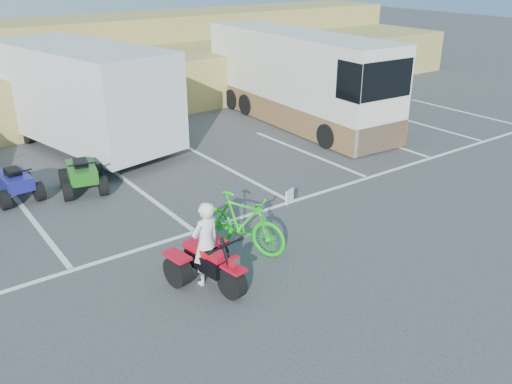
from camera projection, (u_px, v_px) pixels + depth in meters
ground at (261, 281)px, 9.98m from camera, size 100.00×100.00×0.00m
parking_stripes at (192, 197)px, 13.47m from camera, size 28.00×5.16×0.01m
grass_embankment at (23, 73)px, 20.93m from camera, size 40.00×8.50×3.10m
red_trike_atv at (213, 285)px, 9.85m from camera, size 1.38×1.70×1.01m
rider at (206, 243)px, 9.63m from camera, size 0.63×0.46×1.60m
green_dirt_bike at (242, 222)px, 10.84m from camera, size 1.29×2.08×1.21m
cargo_trailer at (81, 93)px, 16.56m from camera, size 4.02×7.11×3.13m
rv_motorhome at (297, 84)px, 19.32m from camera, size 2.66×8.76×3.11m
quad_atv_blue at (18, 199)px, 13.40m from camera, size 1.09×1.41×0.88m
quad_atv_green at (84, 191)px, 13.86m from camera, size 1.35×1.63×0.93m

